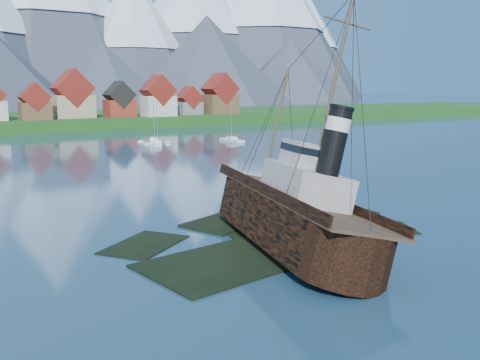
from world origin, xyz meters
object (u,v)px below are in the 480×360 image
sailboat_e (232,141)px  sailboat_f (158,144)px  tugboat_wreck (276,210)px  sailboat_d (155,142)px

sailboat_e → sailboat_f: bearing=176.1°
tugboat_wreck → sailboat_e: bearing=75.0°
sailboat_d → sailboat_f: (-1.78, -6.03, -0.01)m
sailboat_d → sailboat_e: 19.75m
tugboat_wreck → sailboat_d: (25.80, 86.85, -2.67)m
sailboat_e → sailboat_d: bearing=157.9°
tugboat_wreck → sailboat_d: size_ratio=2.49×
tugboat_wreck → sailboat_d: bearing=87.6°
tugboat_wreck → sailboat_d: tugboat_wreck is taller
tugboat_wreck → sailboat_f: tugboat_wreck is taller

